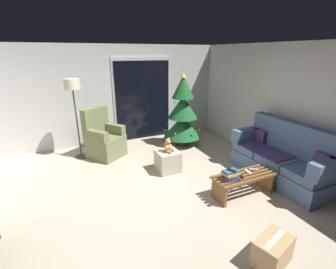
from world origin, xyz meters
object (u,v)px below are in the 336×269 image
Objects in this scene: couch at (282,159)px; cell_phone at (232,170)px; teddy_bear_chestnut_by_tree at (166,149)px; ottoman at (168,161)px; cardboard_box_taped_mid_floor at (273,251)px; remote_black at (241,176)px; teddy_bear_honey at (168,146)px; book_stack at (231,175)px; remote_silver at (254,170)px; remote_white at (248,172)px; armchair at (104,140)px; christmas_tree at (183,114)px; floor_lamp at (73,92)px; coffee_table at (244,181)px.

couch is 1.36m from cell_phone.
couch is 6.80× the size of teddy_bear_chestnut_by_tree.
cardboard_box_taped_mid_floor is (0.15, -2.55, -0.04)m from ottoman.
remote_black is 0.55× the size of teddy_bear_honey.
couch is at bearing -14.00° from cell_phone.
remote_silver is at bearing 7.68° from book_stack.
book_stack is (-0.42, -0.06, 0.07)m from remote_white.
teddy_bear_honey is at bearing -58.75° from ottoman.
cell_phone reaches higher than cardboard_box_taped_mid_floor.
remote_black is 0.14× the size of armchair.
teddy_bear_honey reaches higher than cardboard_box_taped_mid_floor.
armchair is 2.11× the size of cardboard_box_taped_mid_floor.
remote_white is (-0.93, -0.11, -0.01)m from couch.
teddy_bear_chestnut_by_tree is 0.53× the size of cardboard_box_taped_mid_floor.
christmas_tree is (-0.89, 2.35, 0.42)m from couch.
ottoman reaches higher than remote_black.
christmas_tree is at bearing -2.78° from armchair.
armchair is at bearing 139.66° from couch.
ottoman is (1.55, -1.43, -1.29)m from floor_lamp.
teddy_bear_honey is (-0.94, -1.19, -0.28)m from christmas_tree.
armchair is (-1.54, 2.62, -0.13)m from cell_phone.
floor_lamp is 4.53m from cardboard_box_taped_mid_floor.
remote_black and remote_white have the same top height.
christmas_tree is at bearing 51.20° from ottoman.
christmas_tree is (0.04, 2.46, 0.44)m from remote_white.
book_stack is 3.03m from armchair.
teddy_bear_honey is (-0.79, 1.31, 0.29)m from coffee_table.
armchair is 3.96× the size of teddy_bear_chestnut_by_tree.
teddy_bear_chestnut_by_tree is (0.32, 0.81, -0.42)m from teddy_bear_honey.
cardboard_box_taped_mid_floor is (-0.35, -1.21, -0.37)m from cell_phone.
floor_lamp reaches higher than cardboard_box_taped_mid_floor.
teddy_bear_honey is at bearing -111.67° from teddy_bear_chestnut_by_tree.
remote_silver is 1.00× the size of remote_white.
christmas_tree is at bearing 111.40° from remote_black.
teddy_bear_chestnut_by_tree is 3.35m from cardboard_box_taped_mid_floor.
cell_phone is at bearing 130.32° from remote_silver.
cell_phone is at bearing 73.76° from cardboard_box_taped_mid_floor.
armchair is at bearing 160.58° from teddy_bear_chestnut_by_tree.
cardboard_box_taped_mid_floor is at bearing -102.13° from christmas_tree.
remote_black is 1.53m from ottoman.
cell_phone is 3.04m from armchair.
book_stack is 1.42m from teddy_bear_honey.
teddy_bear_honey is at bearing 121.25° from coffee_table.
teddy_bear_chestnut_by_tree is at bearing 94.61° from book_stack.
remote_white is 1.50m from cardboard_box_taped_mid_floor.
cell_phone is 0.50× the size of teddy_bear_honey.
couch is 0.94m from remote_white.
remote_black is 1.08× the size of cell_phone.
remote_black reaches higher than coffee_table.
cardboard_box_taped_mid_floor is at bearing -72.81° from armchair.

